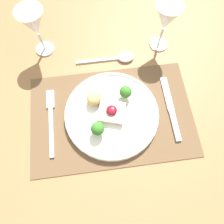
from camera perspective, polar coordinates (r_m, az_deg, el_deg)
The scene contains 9 objects.
ground_plane at distance 1.39m, azimuth -0.05°, elevation -11.71°, with size 8.00×8.00×0.00m, color #4C4742.
dining_table at distance 0.75m, azimuth -0.08°, elevation -3.21°, with size 1.34×1.10×0.74m.
placemat at distance 0.67m, azimuth -0.09°, elevation -0.92°, with size 0.49×0.32×0.00m, color brown.
dinner_plate at distance 0.66m, azimuth -0.16°, elevation -0.11°, with size 0.28×0.28×0.07m.
fork at distance 0.69m, azimuth -15.65°, elevation -1.29°, with size 0.02×0.21×0.01m.
knife at distance 0.69m, azimuth 15.29°, elevation -0.02°, with size 0.02×0.21×0.01m.
spoon at distance 0.76m, azimuth 2.16°, elevation 14.08°, with size 0.20×0.05×0.02m.
wine_glass_near at distance 0.73m, azimuth 13.95°, elevation 22.57°, with size 0.08×0.08×0.17m.
wine_glass_far at distance 0.74m, azimuth -19.69°, elevation 20.75°, with size 0.08×0.08×0.17m.
Camera 1 is at (-0.03, -0.23, 1.37)m, focal length 35.00 mm.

